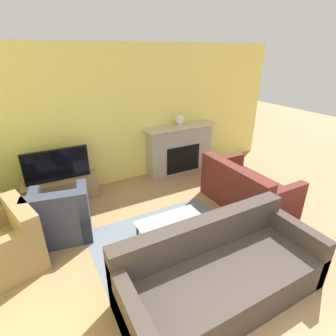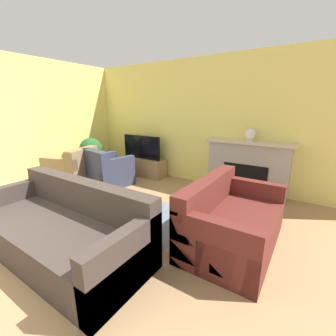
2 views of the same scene
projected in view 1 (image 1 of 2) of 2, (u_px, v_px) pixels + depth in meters
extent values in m
cube|color=#EADB72|center=(105.00, 119.00, 5.01)|extent=(7.97, 0.06, 2.70)
cube|color=slate|center=(171.00, 244.00, 3.76)|extent=(2.13, 1.80, 0.00)
cube|color=#9E9993|center=(179.00, 149.00, 5.86)|extent=(1.49, 0.34, 1.08)
cube|color=black|center=(183.00, 159.00, 5.80)|extent=(0.82, 0.01, 0.60)
cube|color=beige|center=(181.00, 126.00, 5.62)|extent=(1.61, 0.40, 0.05)
cube|color=#997A56|center=(62.00, 190.00, 4.78)|extent=(1.28, 0.42, 0.43)
cube|color=black|center=(57.00, 165.00, 4.57)|extent=(1.09, 0.05, 0.58)
cube|color=black|center=(57.00, 166.00, 4.55)|extent=(1.05, 0.01, 0.54)
cube|color=#3D332D|center=(222.00, 282.00, 2.89)|extent=(2.28, 0.96, 0.42)
cube|color=#3D332D|center=(204.00, 233.00, 3.03)|extent=(2.28, 0.20, 0.40)
cube|color=#3D332D|center=(130.00, 318.00, 2.38)|extent=(0.14, 0.96, 0.66)
cube|color=#3D332D|center=(290.00, 243.00, 3.31)|extent=(0.14, 0.96, 0.66)
cube|color=#5B231E|center=(247.00, 194.00, 4.68)|extent=(0.94, 1.56, 0.42)
cube|color=#5B231E|center=(234.00, 177.00, 4.35)|extent=(0.20, 1.56, 0.40)
cube|color=#5B231E|center=(281.00, 207.00, 4.06)|extent=(0.94, 0.14, 0.66)
cube|color=#5B231E|center=(223.00, 173.00, 5.19)|extent=(0.94, 0.14, 0.66)
cube|color=#8C704C|center=(1.00, 255.00, 3.27)|extent=(1.06, 1.07, 0.42)
cube|color=#8C704C|center=(21.00, 217.00, 3.31)|extent=(0.43, 0.89, 0.40)
cube|color=#8C704C|center=(7.00, 264.00, 2.98)|extent=(0.86, 0.37, 0.66)
cube|color=#33384C|center=(62.00, 221.00, 3.94)|extent=(0.96, 0.95, 0.42)
cube|color=#33384C|center=(56.00, 208.00, 3.51)|extent=(0.85, 0.35, 0.40)
cube|color=#33384C|center=(85.00, 210.00, 3.99)|extent=(0.28, 0.82, 0.66)
cube|color=#33384C|center=(35.00, 218.00, 3.79)|extent=(0.28, 0.82, 0.66)
cylinder|color=#333338|center=(154.00, 258.00, 3.25)|extent=(0.04, 0.04, 0.38)
cylinder|color=#333338|center=(209.00, 237.00, 3.62)|extent=(0.04, 0.04, 0.38)
cylinder|color=#333338|center=(138.00, 235.00, 3.67)|extent=(0.04, 0.04, 0.38)
cylinder|color=#333338|center=(189.00, 218.00, 4.04)|extent=(0.04, 0.04, 0.38)
cube|color=silver|center=(173.00, 224.00, 3.56)|extent=(0.93, 0.60, 0.02)
cube|color=beige|center=(180.00, 124.00, 5.63)|extent=(0.14, 0.07, 0.03)
cylinder|color=beige|center=(180.00, 119.00, 5.58)|extent=(0.21, 0.07, 0.21)
cylinder|color=white|center=(181.00, 119.00, 5.55)|extent=(0.17, 0.00, 0.17)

